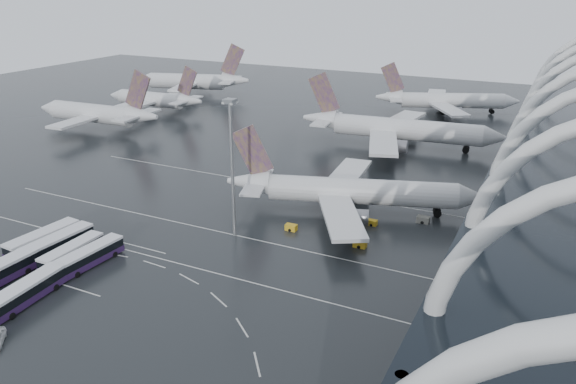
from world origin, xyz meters
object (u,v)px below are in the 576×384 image
at_px(gse_cart_belly_b, 423,220).
at_px(bus_row_near_d, 90,256).
at_px(airliner_main, 349,192).
at_px(airliner_gate_b, 396,129).
at_px(airliner_gate_c, 444,101).
at_px(bus_row_near_b, 58,244).
at_px(bus_row_near_a, 43,240).
at_px(floodlight_mast, 232,153).
at_px(bus_row_far_c, 26,292).
at_px(jet_remote_west, 99,114).
at_px(bus_row_near_c, 72,253).
at_px(gse_cart_belly_e, 372,223).
at_px(jet_remote_mid, 156,100).
at_px(jet_remote_far, 194,82).
at_px(gse_cart_belly_a, 360,244).
at_px(gse_cart_belly_c, 291,227).

bearing_deg(gse_cart_belly_b, bus_row_near_d, -137.31).
bearing_deg(airliner_main, airliner_gate_b, 77.59).
distance_m(airliner_gate_c, bus_row_near_b, 146.63).
xyz_separation_m(airliner_gate_b, bus_row_near_a, (-37.76, -92.58, -3.18)).
distance_m(airliner_main, floodlight_mast, 28.09).
xyz_separation_m(bus_row_near_a, bus_row_far_c, (12.13, -13.76, -0.08)).
height_order(jet_remote_west, bus_row_near_c, jet_remote_west).
distance_m(bus_row_far_c, gse_cart_belly_e, 62.57).
bearing_deg(gse_cart_belly_e, jet_remote_mid, 149.15).
bearing_deg(floodlight_mast, bus_row_near_b, -140.03).
distance_m(jet_remote_west, bus_row_near_b, 88.60).
bearing_deg(airliner_gate_c, bus_row_near_d, -123.73).
xyz_separation_m(jet_remote_west, bus_row_near_a, (52.26, -68.61, -3.34)).
relative_size(jet_remote_far, bus_row_near_d, 3.72).
distance_m(jet_remote_mid, gse_cart_belly_a, 125.72).
bearing_deg(gse_cart_belly_a, gse_cart_belly_e, 96.39).
bearing_deg(floodlight_mast, jet_remote_west, 148.82).
xyz_separation_m(jet_remote_mid, gse_cart_belly_a, (103.44, -71.34, -3.89)).
distance_m(airliner_gate_c, gse_cart_belly_a, 116.01).
xyz_separation_m(jet_remote_west, bus_row_near_d, (64.23, -69.31, -3.50)).
distance_m(jet_remote_mid, bus_row_near_b, 112.68).
distance_m(bus_row_near_b, gse_cart_belly_b, 68.94).
xyz_separation_m(bus_row_near_d, floodlight_mast, (15.80, 20.88, 14.69)).
relative_size(jet_remote_west, bus_row_near_b, 3.33).
height_order(bus_row_near_d, gse_cart_belly_b, bus_row_near_d).
bearing_deg(jet_remote_far, airliner_gate_b, 142.14).
height_order(airliner_gate_c, gse_cart_belly_e, airliner_gate_c).
bearing_deg(airliner_gate_c, gse_cart_belly_a, -107.44).
bearing_deg(jet_remote_far, bus_row_near_b, 99.10).
bearing_deg(jet_remote_mid, bus_row_far_c, 118.43).
bearing_deg(jet_remote_west, gse_cart_belly_e, 159.27).
bearing_deg(bus_row_far_c, gse_cart_belly_a, -48.38).
bearing_deg(airliner_gate_c, gse_cart_belly_e, -107.61).
height_order(airliner_gate_c, gse_cart_belly_c, airliner_gate_c).
distance_m(airliner_gate_c, bus_row_near_d, 145.41).
bearing_deg(gse_cart_belly_e, gse_cart_belly_a, -83.61).
height_order(bus_row_near_c, bus_row_far_c, bus_row_far_c).
height_order(jet_remote_far, gse_cart_belly_c, jet_remote_far).
xyz_separation_m(bus_row_near_b, gse_cart_belly_e, (45.85, 36.37, -1.32)).
relative_size(airliner_main, gse_cart_belly_b, 20.91).
distance_m(gse_cart_belly_a, gse_cart_belly_c, 14.43).
bearing_deg(gse_cart_belly_b, airliner_gate_b, 112.13).
distance_m(airliner_main, bus_row_far_c, 62.55).
relative_size(floodlight_mast, gse_cart_belly_a, 11.15).
xyz_separation_m(bus_row_near_b, gse_cart_belly_b, (54.62, 42.05, -1.19)).
relative_size(airliner_gate_c, gse_cart_belly_a, 20.87).
height_order(jet_remote_mid, bus_row_far_c, jet_remote_mid).
bearing_deg(bus_row_near_c, gse_cart_belly_e, -48.44).
bearing_deg(gse_cart_belly_c, gse_cart_belly_a, -3.80).
relative_size(bus_row_far_c, gse_cart_belly_c, 6.13).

